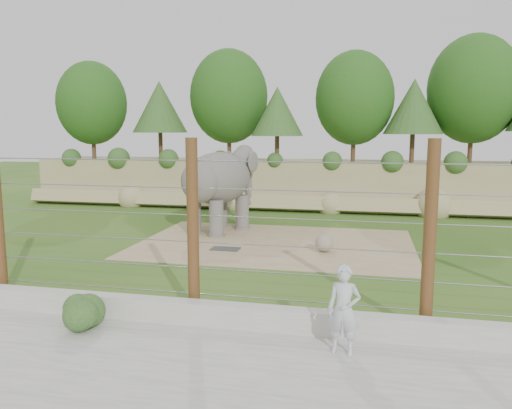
% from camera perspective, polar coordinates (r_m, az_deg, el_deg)
% --- Properties ---
extents(ground, '(90.00, 90.00, 0.00)m').
position_cam_1_polar(ground, '(15.80, -1.57, -6.79)').
color(ground, '#2D5718').
rests_on(ground, ground).
extents(back_embankment, '(30.00, 5.52, 8.77)m').
position_cam_1_polar(back_embankment, '(27.65, 6.03, 7.99)').
color(back_embankment, tan).
rests_on(back_embankment, ground).
extents(dirt_patch, '(10.00, 7.00, 0.02)m').
position_cam_1_polar(dirt_patch, '(18.55, 2.18, -4.47)').
color(dirt_patch, '#9F845C').
rests_on(dirt_patch, ground).
extents(drain_grate, '(1.00, 0.60, 0.03)m').
position_cam_1_polar(drain_grate, '(17.62, -3.51, -5.08)').
color(drain_grate, '#262628').
rests_on(drain_grate, dirt_patch).
extents(elephant, '(3.16, 4.62, 3.44)m').
position_cam_1_polar(elephant, '(20.54, -4.32, 1.61)').
color(elephant, '#66615B').
rests_on(elephant, ground).
extents(stone_ball, '(0.61, 0.61, 0.61)m').
position_cam_1_polar(stone_ball, '(17.34, 7.80, -4.38)').
color(stone_ball, gray).
rests_on(stone_ball, dirt_patch).
extents(retaining_wall, '(26.00, 0.35, 0.50)m').
position_cam_1_polar(retaining_wall, '(11.17, -7.93, -12.05)').
color(retaining_wall, '#9D9A92').
rests_on(retaining_wall, ground).
extents(walkway, '(26.00, 4.00, 0.01)m').
position_cam_1_polar(walkway, '(9.57, -12.26, -17.38)').
color(walkway, '#9D9A92').
rests_on(walkway, ground).
extents(barrier_fence, '(20.26, 0.26, 4.00)m').
position_cam_1_polar(barrier_fence, '(11.15, -7.22, -2.72)').
color(barrier_fence, '#54341D').
rests_on(barrier_fence, ground).
extents(walkway_shrub, '(0.76, 0.76, 0.76)m').
position_cam_1_polar(walkway_shrub, '(11.32, -19.43, -11.43)').
color(walkway_shrub, '#2B4F1E').
rests_on(walkway_shrub, walkway).
extents(zookeeper, '(0.66, 0.48, 1.69)m').
position_cam_1_polar(zookeeper, '(9.58, 10.00, -11.78)').
color(zookeeper, '#AEB1B8').
rests_on(zookeeper, walkway).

